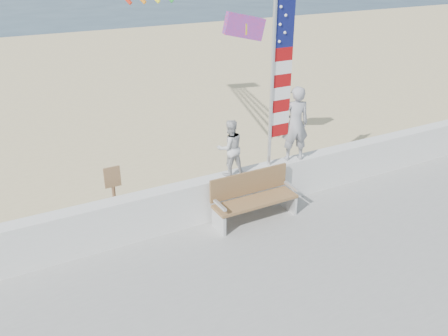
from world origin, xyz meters
The scene contains 9 objects.
ground centered at (0.00, 0.00, 0.00)m, with size 220.00×220.00×0.00m, color #294153.
sand centered at (0.00, 9.00, 0.04)m, with size 90.00×40.00×0.08m, color beige.
seawall centered at (0.00, 2.00, 0.63)m, with size 30.00×0.35×0.90m, color silver.
adult centered at (2.04, 2.00, 1.91)m, with size 0.60×0.39×1.65m, color gray.
child centered at (0.45, 2.00, 1.67)m, with size 0.57×0.44×1.17m, color #BCBCBC.
bench centered at (0.74, 1.55, 0.69)m, with size 1.80×0.57×1.00m.
flag centered at (1.53, 2.00, 2.99)m, with size 0.50×0.08×3.50m.
parafoil_kite centered at (2.05, 4.17, 3.65)m, with size 1.04×0.48×0.69m.
sign centered at (-1.86, 2.51, 0.94)m, with size 0.32×0.07×1.46m.
Camera 1 is at (-3.88, -5.70, 5.30)m, focal length 38.00 mm.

